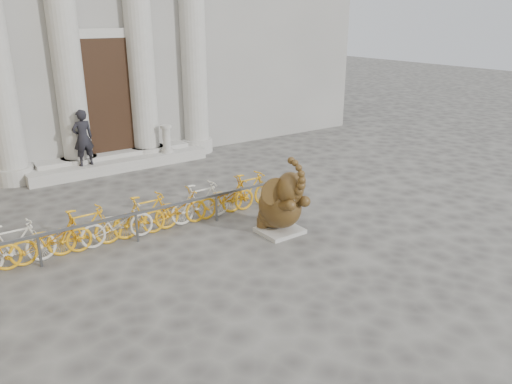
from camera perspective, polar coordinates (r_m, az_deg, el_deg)
ground at (r=9.84m, az=4.51°, el=-10.49°), size 80.00×80.00×0.00m
entrance_steps at (r=17.49m, az=-15.35°, el=3.23°), size 6.00×1.20×0.36m
elephant_statue at (r=11.70m, az=2.90°, el=-1.52°), size 1.30×1.44×1.94m
bike_rack at (r=11.85m, az=-14.05°, el=-2.91°), size 8.41×0.53×1.00m
pedestrian at (r=16.67m, az=-19.18°, el=5.87°), size 0.68×0.48×1.79m
balustrade_post at (r=17.65m, az=-10.19°, el=5.88°), size 0.39×0.39×0.96m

